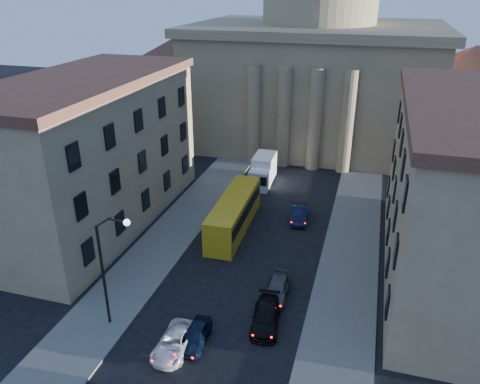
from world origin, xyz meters
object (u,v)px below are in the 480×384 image
object	(u,v)px
street_lamp	(108,262)
car_left_near	(196,336)
city_bus	(234,212)
box_truck	(263,171)

from	to	relation	value
street_lamp	car_left_near	bearing A→B (deg)	-1.40
street_lamp	car_left_near	distance (m)	7.72
car_left_near	city_bus	world-z (taller)	city_bus
city_bus	box_truck	bearing A→B (deg)	88.26
box_truck	city_bus	bearing A→B (deg)	-92.13
box_truck	car_left_near	bearing A→B (deg)	-87.64
street_lamp	city_bus	bearing A→B (deg)	76.29
car_left_near	city_bus	size ratio (longest dim) A/B	0.32
street_lamp	car_left_near	size ratio (longest dim) A/B	2.33
street_lamp	city_bus	size ratio (longest dim) A/B	0.74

